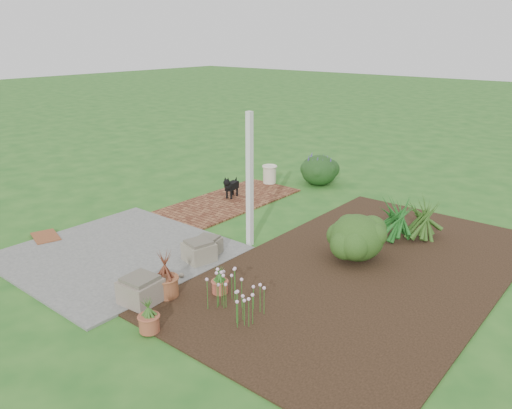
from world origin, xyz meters
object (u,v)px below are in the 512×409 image
Objects in this scene: evergreen_shrub at (357,236)px; cream_ceramic_urn at (270,174)px; stone_trough_near at (141,291)px; black_dog at (231,186)px.

cream_ceramic_urn is at bearing 146.30° from evergreen_shrub.
evergreen_shrub reaches higher than cream_ceramic_urn.
cream_ceramic_urn reaches higher than stone_trough_near.
evergreen_shrub is (3.96, -1.10, 0.09)m from black_dog.
black_dog is 4.11m from evergreen_shrub.
evergreen_shrub is at bearing 63.82° from stone_trough_near.
cream_ceramic_urn is (-2.36, 6.05, 0.06)m from stone_trough_near.
black_dog is (-2.30, 4.48, 0.13)m from stone_trough_near.
stone_trough_near is 6.50m from cream_ceramic_urn.
black_dog reaches higher than cream_ceramic_urn.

